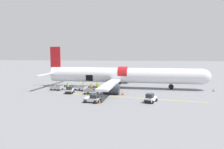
{
  "coord_description": "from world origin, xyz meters",
  "views": [
    {
      "loc": [
        7.75,
        -41.28,
        7.79
      ],
      "look_at": [
        -0.73,
        3.63,
        3.4
      ],
      "focal_mm": 32.0,
      "sensor_mm": 36.0,
      "label": 1
    }
  ],
  "objects_px": {
    "ground_crew_supervisor": "(68,86)",
    "suitcase_on_tarmac_upright": "(92,89)",
    "airplane": "(121,76)",
    "ground_crew_loader_b": "(98,87)",
    "baggage_tug_mid": "(70,90)",
    "baggage_cart_empty": "(57,88)",
    "ground_crew_driver": "(83,85)",
    "ground_crew_helper": "(97,85)",
    "baggage_cart_queued": "(92,91)",
    "baggage_cart_loading": "(81,88)",
    "baggage_tug_rear": "(93,99)",
    "baggage_tug_lead": "(151,98)",
    "ground_crew_loader_a": "(91,87)"
  },
  "relations": [
    {
      "from": "baggage_tug_mid",
      "to": "ground_crew_helper",
      "type": "height_order",
      "value": "ground_crew_helper"
    },
    {
      "from": "baggage_cart_empty",
      "to": "ground_crew_driver",
      "type": "bearing_deg",
      "value": 32.23
    },
    {
      "from": "baggage_cart_empty",
      "to": "ground_crew_driver",
      "type": "relative_size",
      "value": 2.32
    },
    {
      "from": "baggage_cart_queued",
      "to": "ground_crew_driver",
      "type": "height_order",
      "value": "ground_crew_driver"
    },
    {
      "from": "baggage_cart_empty",
      "to": "baggage_tug_lead",
      "type": "bearing_deg",
      "value": -21.27
    },
    {
      "from": "ground_crew_loader_b",
      "to": "suitcase_on_tarmac_upright",
      "type": "relative_size",
      "value": 2.27
    },
    {
      "from": "ground_crew_loader_b",
      "to": "suitcase_on_tarmac_upright",
      "type": "xyz_separation_m",
      "value": [
        -1.23,
        -0.1,
        -0.54
      ]
    },
    {
      "from": "baggage_tug_lead",
      "to": "baggage_cart_empty",
      "type": "bearing_deg",
      "value": 158.73
    },
    {
      "from": "baggage_cart_empty",
      "to": "ground_crew_driver",
      "type": "distance_m",
      "value": 5.97
    },
    {
      "from": "baggage_tug_rear",
      "to": "suitcase_on_tarmac_upright",
      "type": "relative_size",
      "value": 4.07
    },
    {
      "from": "ground_crew_supervisor",
      "to": "ground_crew_helper",
      "type": "relative_size",
      "value": 1.08
    },
    {
      "from": "ground_crew_driver",
      "to": "ground_crew_supervisor",
      "type": "xyz_separation_m",
      "value": [
        -2.46,
        -3.17,
        0.11
      ]
    },
    {
      "from": "ground_crew_loader_a",
      "to": "ground_crew_loader_b",
      "type": "height_order",
      "value": "ground_crew_loader_a"
    },
    {
      "from": "ground_crew_supervisor",
      "to": "baggage_cart_empty",
      "type": "bearing_deg",
      "value": -179.79
    },
    {
      "from": "ground_crew_loader_b",
      "to": "baggage_cart_empty",
      "type": "bearing_deg",
      "value": -171.68
    },
    {
      "from": "baggage_tug_rear",
      "to": "baggage_cart_queued",
      "type": "distance_m",
      "value": 7.13
    },
    {
      "from": "airplane",
      "to": "baggage_cart_loading",
      "type": "distance_m",
      "value": 10.07
    },
    {
      "from": "ground_crew_loader_a",
      "to": "ground_crew_helper",
      "type": "xyz_separation_m",
      "value": [
        0.64,
        2.91,
        0.03
      ]
    },
    {
      "from": "baggage_tug_lead",
      "to": "baggage_tug_rear",
      "type": "bearing_deg",
      "value": -169.17
    },
    {
      "from": "baggage_tug_lead",
      "to": "ground_crew_helper",
      "type": "xyz_separation_m",
      "value": [
        -12.13,
        11.18,
        0.24
      ]
    },
    {
      "from": "ground_crew_loader_b",
      "to": "ground_crew_supervisor",
      "type": "distance_m",
      "value": 6.6
    },
    {
      "from": "baggage_tug_mid",
      "to": "baggage_cart_empty",
      "type": "distance_m",
      "value": 5.38
    },
    {
      "from": "ground_crew_loader_b",
      "to": "ground_crew_driver",
      "type": "height_order",
      "value": "ground_crew_loader_b"
    },
    {
      "from": "baggage_tug_rear",
      "to": "ground_crew_driver",
      "type": "xyz_separation_m",
      "value": [
        -6.13,
        13.03,
        0.24
      ]
    },
    {
      "from": "baggage_cart_queued",
      "to": "ground_crew_loader_b",
      "type": "height_order",
      "value": "ground_crew_loader_b"
    },
    {
      "from": "baggage_cart_empty",
      "to": "suitcase_on_tarmac_upright",
      "type": "distance_m",
      "value": 7.91
    },
    {
      "from": "airplane",
      "to": "ground_crew_supervisor",
      "type": "distance_m",
      "value": 12.75
    },
    {
      "from": "baggage_tug_lead",
      "to": "ground_crew_supervisor",
      "type": "height_order",
      "value": "ground_crew_supervisor"
    },
    {
      "from": "airplane",
      "to": "baggage_tug_lead",
      "type": "relative_size",
      "value": 12.5
    },
    {
      "from": "baggage_cart_queued",
      "to": "suitcase_on_tarmac_upright",
      "type": "xyz_separation_m",
      "value": [
        -1.2,
        4.27,
        -0.25
      ]
    },
    {
      "from": "ground_crew_helper",
      "to": "ground_crew_loader_b",
      "type": "bearing_deg",
      "value": -73.58
    },
    {
      "from": "baggage_tug_mid",
      "to": "baggage_cart_loading",
      "type": "relative_size",
      "value": 0.64
    },
    {
      "from": "ground_crew_supervisor",
      "to": "suitcase_on_tarmac_upright",
      "type": "height_order",
      "value": "ground_crew_supervisor"
    },
    {
      "from": "ground_crew_loader_a",
      "to": "ground_crew_loader_b",
      "type": "relative_size",
      "value": 1.02
    },
    {
      "from": "ground_crew_helper",
      "to": "ground_crew_driver",
      "type": "bearing_deg",
      "value": 179.37
    },
    {
      "from": "baggage_cart_queued",
      "to": "ground_crew_loader_b",
      "type": "xyz_separation_m",
      "value": [
        0.03,
        4.38,
        0.29
      ]
    },
    {
      "from": "baggage_cart_loading",
      "to": "baggage_cart_queued",
      "type": "height_order",
      "value": "baggage_cart_queued"
    },
    {
      "from": "ground_crew_driver",
      "to": "airplane",
      "type": "bearing_deg",
      "value": 16.99
    },
    {
      "from": "baggage_cart_queued",
      "to": "suitcase_on_tarmac_upright",
      "type": "relative_size",
      "value": 5.6
    },
    {
      "from": "baggage_cart_loading",
      "to": "suitcase_on_tarmac_upright",
      "type": "height_order",
      "value": "baggage_cart_loading"
    },
    {
      "from": "airplane",
      "to": "ground_crew_loader_b",
      "type": "distance_m",
      "value": 6.85
    },
    {
      "from": "ground_crew_driver",
      "to": "ground_crew_supervisor",
      "type": "relative_size",
      "value": 0.88
    },
    {
      "from": "ground_crew_loader_a",
      "to": "ground_crew_driver",
      "type": "distance_m",
      "value": 4.09
    },
    {
      "from": "baggage_cart_loading",
      "to": "ground_crew_loader_a",
      "type": "height_order",
      "value": "ground_crew_loader_a"
    },
    {
      "from": "baggage_tug_lead",
      "to": "ground_crew_loader_a",
      "type": "bearing_deg",
      "value": 147.08
    },
    {
      "from": "baggage_tug_mid",
      "to": "ground_crew_loader_b",
      "type": "bearing_deg",
      "value": 43.77
    },
    {
      "from": "airplane",
      "to": "ground_crew_helper",
      "type": "xyz_separation_m",
      "value": [
        -5.23,
        -2.7,
        -2.08
      ]
    },
    {
      "from": "baggage_tug_mid",
      "to": "ground_crew_helper",
      "type": "xyz_separation_m",
      "value": [
        4.19,
        6.34,
        0.28
      ]
    },
    {
      "from": "airplane",
      "to": "baggage_tug_mid",
      "type": "distance_m",
      "value": 13.27
    },
    {
      "from": "baggage_tug_lead",
      "to": "baggage_tug_rear",
      "type": "distance_m",
      "value": 9.64
    }
  ]
}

